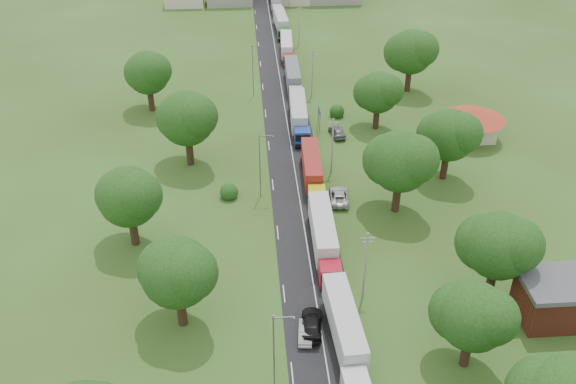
{
  "coord_description": "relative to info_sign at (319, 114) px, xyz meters",
  "views": [
    {
      "loc": [
        -7.31,
        -62.18,
        50.28
      ],
      "look_at": [
        -1.85,
        11.14,
        3.0
      ],
      "focal_mm": 40.0,
      "sensor_mm": 36.0,
      "label": 1
    }
  ],
  "objects": [
    {
      "name": "tree_7",
      "position": [
        18.79,
        15.17,
        4.85
      ],
      "size": [
        9.6,
        9.6,
        12.05
      ],
      "color": "#382616",
      "rests_on": "ground"
    },
    {
      "name": "truck_7",
      "position": [
        -3.28,
        69.69,
        -0.92
      ],
      "size": [
        2.78,
        14.19,
        3.93
      ],
      "color": "#ABABAB",
      "rests_on": "ground"
    },
    {
      "name": "truck_3",
      "position": [
        -3.35,
        1.18,
        -0.75
      ],
      "size": [
        3.16,
        15.37,
        4.25
      ],
      "color": "navy",
      "rests_on": "ground"
    },
    {
      "name": "truck_1",
      "position": [
        -3.28,
        -33.23,
        -0.74
      ],
      "size": [
        2.85,
        15.41,
        4.27
      ],
      "color": "#A51222",
      "rests_on": "ground"
    },
    {
      "name": "truck_6",
      "position": [
        -3.1,
        51.19,
        -0.88
      ],
      "size": [
        3.0,
        14.5,
        4.01
      ],
      "color": "#225A21",
      "rests_on": "ground"
    },
    {
      "name": "car_verge_near",
      "position": [
        0.3,
        -22.0,
        -2.21
      ],
      "size": [
        3.14,
        5.92,
        1.59
      ],
      "primitive_type": "imported",
      "rotation": [
        0.0,
        0.0,
        3.05
      ],
      "color": "#BABABA",
      "rests_on": "ground"
    },
    {
      "name": "pole_2",
      "position": [
        0.3,
        -14.0,
        1.68
      ],
      "size": [
        1.6,
        0.24,
        9.0
      ],
      "color": "gray",
      "rests_on": "ground"
    },
    {
      "name": "tree_12",
      "position": [
        -21.21,
        -9.83,
        4.85
      ],
      "size": [
        9.6,
        9.6,
        12.05
      ],
      "color": "#382616",
      "rests_on": "ground"
    },
    {
      "name": "pole_4",
      "position": [
        0.3,
        42.0,
        1.68
      ],
      "size": [
        1.6,
        0.24,
        9.0
      ],
      "color": "gray",
      "rests_on": "ground"
    },
    {
      "name": "car_lane_mid",
      "position": [
        -6.99,
        -48.0,
        -2.32
      ],
      "size": [
        1.88,
        4.25,
        1.36
      ],
      "primitive_type": "imported",
      "rotation": [
        0.0,
        0.0,
        3.03
      ],
      "color": "#AEB2B7",
      "rests_on": "ground"
    },
    {
      "name": "tree_11",
      "position": [
        -27.21,
        -29.84,
        4.22
      ],
      "size": [
        8.8,
        8.8,
        11.07
      ],
      "color": "#382616",
      "rests_on": "ground"
    },
    {
      "name": "lamp_1",
      "position": [
        -10.55,
        -20.0,
        2.55
      ],
      "size": [
        2.03,
        0.22,
        10.0
      ],
      "color": "slate",
      "rests_on": "ground"
    },
    {
      "name": "car_lane_rear",
      "position": [
        -6.2,
        -47.0,
        -2.18
      ],
      "size": [
        3.05,
        5.92,
        1.64
      ],
      "primitive_type": "imported",
      "rotation": [
        0.0,
        0.0,
        3.01
      ],
      "color": "black",
      "rests_on": "ground"
    },
    {
      "name": "truck_4",
      "position": [
        -2.98,
        17.88,
        -0.84
      ],
      "size": [
        2.77,
        14.73,
        4.08
      ],
      "color": "#ADADAD",
      "rests_on": "ground"
    },
    {
      "name": "tree_4",
      "position": [
        7.79,
        -24.83,
        4.85
      ],
      "size": [
        9.6,
        9.6,
        12.05
      ],
      "color": "#382616",
      "rests_on": "ground"
    },
    {
      "name": "tree_2",
      "position": [
        8.79,
        -52.86,
        3.59
      ],
      "size": [
        8.0,
        8.0,
        10.1
      ],
      "color": "#382616",
      "rests_on": "ground"
    },
    {
      "name": "tree_6",
      "position": [
        9.79,
        0.14,
        3.59
      ],
      "size": [
        8.0,
        8.0,
        10.1
      ],
      "color": "#382616",
      "rests_on": "ground"
    },
    {
      "name": "car_verge_far",
      "position": [
        2.8,
        -2.38,
        -2.17
      ],
      "size": [
        2.69,
        5.15,
        1.67
      ],
      "primitive_type": "imported",
      "rotation": [
        0.0,
        0.0,
        3.29
      ],
      "color": "slate",
      "rests_on": "ground"
    },
    {
      "name": "lamp_0",
      "position": [
        -10.55,
        -55.0,
        2.55
      ],
      "size": [
        2.03,
        0.22,
        10.0
      ],
      "color": "slate",
      "rests_on": "ground"
    },
    {
      "name": "truck_2",
      "position": [
        -2.96,
        -16.7,
        -0.9
      ],
      "size": [
        2.86,
        14.33,
        3.96
      ],
      "color": "#BAC016",
      "rests_on": "ground"
    },
    {
      "name": "tree_5",
      "position": [
        16.79,
        -16.84,
        4.22
      ],
      "size": [
        8.8,
        8.8,
        11.07
      ],
      "color": "#382616",
      "rests_on": "ground"
    },
    {
      "name": "tree_3",
      "position": [
        14.79,
        -42.84,
        4.22
      ],
      "size": [
        8.8,
        8.8,
        11.07
      ],
      "color": "#382616",
      "rests_on": "ground"
    },
    {
      "name": "truck_5",
      "position": [
        -2.96,
        34.69,
        -0.97
      ],
      "size": [
        2.96,
        13.89,
        3.84
      ],
      "color": "maroon",
      "rests_on": "ground"
    },
    {
      "name": "house_cream",
      "position": [
        24.8,
        -5.0,
        0.64
      ],
      "size": [
        10.08,
        10.08,
        5.8
      ],
      "color": "beige",
      "rests_on": "ground"
    },
    {
      "name": "tree_10",
      "position": [
        -20.21,
        -44.84,
        4.22
      ],
      "size": [
        8.8,
        8.8,
        11.07
      ],
      "color": "#382616",
      "rests_on": "ground"
    },
    {
      "name": "info_sign",
      "position": [
        0.0,
        0.0,
        0.0
      ],
      "size": [
        0.12,
        3.1,
        4.1
      ],
      "color": "slate",
      "rests_on": "ground"
    },
    {
      "name": "house_brick",
      "position": [
        20.8,
        -47.0,
        -0.35
      ],
      "size": [
        8.6,
        6.6,
        5.2
      ],
      "color": "maroon",
      "rests_on": "ground"
    },
    {
      "name": "pole_3",
      "position": [
        0.3,
        14.0,
        1.68
      ],
      "size": [
        1.6,
        0.24,
        9.0
      ],
      "color": "gray",
      "rests_on": "ground"
    },
    {
      "name": "tree_13",
      "position": [
        -29.21,
        10.16,
        4.22
      ],
      "size": [
        8.8,
        8.8,
        11.07
      ],
      "color": "#382616",
      "rests_on": "ground"
    },
    {
      "name": "pole_1",
      "position": [
        0.3,
        -42.0,
        1.68
      ],
      "size": [
        1.6,
        0.24,
        9.0
      ],
      "color": "gray",
      "rests_on": "ground"
    },
    {
      "name": "lamp_2",
      "position": [
        -10.55,
        15.0,
        2.55
      ],
      "size": [
        2.03,
        0.22,
        10.0
      ],
      "color": "slate",
      "rests_on": "ground"
    },
    {
      "name": "truck_0",
      "position": [
        -3.01,
        -49.8,
        -0.78
      ],
      "size": [
        3.2,
        15.12,
        4.18
      ],
      "color": "silver",
      "rests_on": "ground"
    },
    {
      "name": "ground",
      "position": [
        -5.2,
        -35.0,
        -3.0
      ],
      "size": [
        260.0,
        260.0,
        0.0
      ],
      "primitive_type": "plane",
      "color": "#2E4316",
      "rests_on": "ground"
    },
    {
      "name": "road",
      "position": [
        -5.2,
        -15.0,
        -3.0
      ],
      "size": [
        8.0,
        200.0,
        0.04
      ],
      "primitive_type": "cube",
      "color": "black",
      "rests_on": "ground"
    }
  ]
}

